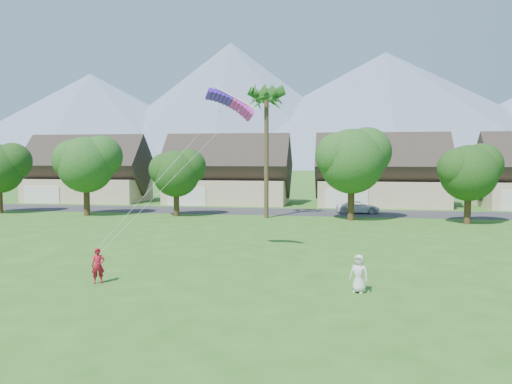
% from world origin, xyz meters
% --- Properties ---
extents(ground, '(500.00, 500.00, 0.00)m').
position_xyz_m(ground, '(0.00, 0.00, 0.00)').
color(ground, '#2D6019').
rests_on(ground, ground).
extents(street, '(90.00, 7.00, 0.01)m').
position_xyz_m(street, '(0.00, 34.00, 0.01)').
color(street, '#2D2D30').
rests_on(street, ground).
extents(kite_flyer, '(0.71, 0.61, 1.65)m').
position_xyz_m(kite_flyer, '(-6.20, 2.51, 0.82)').
color(kite_flyer, maroon).
rests_on(kite_flyer, ground).
extents(watcher, '(0.95, 0.79, 1.66)m').
position_xyz_m(watcher, '(5.66, 2.84, 0.83)').
color(watcher, silver).
rests_on(watcher, ground).
extents(parked_car, '(4.72, 2.59, 1.25)m').
position_xyz_m(parked_car, '(6.89, 34.00, 0.63)').
color(parked_car, white).
rests_on(parked_car, ground).
extents(mountain_ridge, '(540.00, 240.00, 70.00)m').
position_xyz_m(mountain_ridge, '(10.40, 260.00, 29.07)').
color(mountain_ridge, slate).
rests_on(mountain_ridge, ground).
extents(houses_row, '(72.75, 8.19, 8.86)m').
position_xyz_m(houses_row, '(0.49, 42.99, 3.44)').
color(houses_row, beige).
rests_on(houses_row, ground).
extents(tree_row, '(62.27, 6.67, 8.45)m').
position_xyz_m(tree_row, '(-1.14, 27.92, 4.89)').
color(tree_row, '#47301C').
rests_on(tree_row, ground).
extents(fan_palm, '(3.00, 3.00, 13.80)m').
position_xyz_m(fan_palm, '(-2.00, 28.50, 11.80)').
color(fan_palm, '#4C3D26').
rests_on(fan_palm, ground).
extents(parafoil_kite, '(3.10, 1.36, 0.50)m').
position_xyz_m(parafoil_kite, '(-1.43, 9.85, 9.06)').
color(parafoil_kite, '#481BCE').
rests_on(parafoil_kite, ground).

